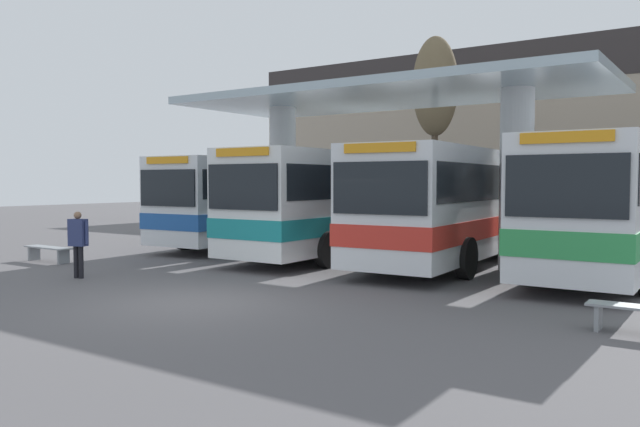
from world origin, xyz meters
name	(u,v)px	position (x,y,z in m)	size (l,w,h in m)	color
ground_plane	(198,302)	(0.00, 0.00, 0.00)	(100.00, 100.00, 0.00)	#565456
townhouse_backdrop	(550,117)	(0.00, 27.58, 6.07)	(40.00, 0.58, 10.44)	tan
station_canopy	(386,121)	(0.00, 8.02, 4.25)	(12.94, 5.65, 5.17)	silver
transit_bus_left_bay	(269,197)	(-6.25, 10.07, 1.81)	(3.13, 10.96, 3.24)	silver
transit_bus_center_bay	(352,198)	(-1.83, 9.06, 1.86)	(2.86, 11.37, 3.34)	white
transit_bus_right_bay	(467,200)	(1.96, 9.65, 1.86)	(3.18, 12.57, 3.33)	silver
transit_bus_far_right_bay	(613,201)	(6.16, 9.39, 1.90)	(2.79, 11.45, 3.42)	silver
waiting_bench_mid_platform	(48,250)	(-8.24, 1.98, 0.35)	(1.89, 0.44, 0.46)	gray
pedestrian_waiting	(78,238)	(-4.72, 0.57, 1.02)	(0.62, 0.35, 1.68)	black
poplar_tree_behind_left	(435,88)	(-4.10, 21.03, 7.19)	(2.31, 2.31, 9.83)	#473A2B
parked_car_street	(611,209)	(3.76, 24.52, 1.05)	(4.38, 2.12, 2.15)	black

